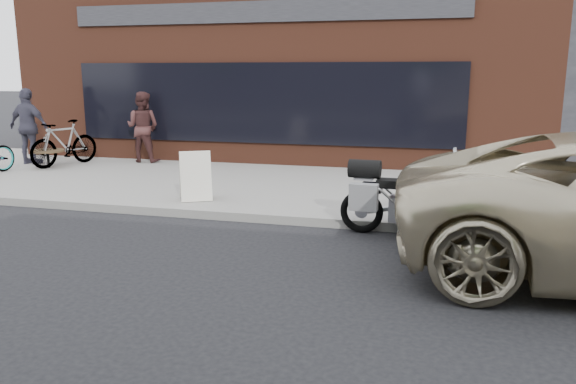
{
  "coord_description": "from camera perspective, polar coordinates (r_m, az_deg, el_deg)",
  "views": [
    {
      "loc": [
        2.26,
        -4.61,
        2.46
      ],
      "look_at": [
        0.37,
        2.68,
        0.85
      ],
      "focal_mm": 35.0,
      "sensor_mm": 36.0,
      "label": 1
    }
  ],
  "objects": [
    {
      "name": "ground",
      "position": [
        5.69,
        -10.77,
        -13.76
      ],
      "size": [
        120.0,
        120.0,
        0.0
      ],
      "primitive_type": "plane",
      "color": "black",
      "rests_on": "ground"
    },
    {
      "name": "near_sidewalk",
      "position": [
        12.06,
        3.45,
        0.64
      ],
      "size": [
        44.0,
        6.0,
        0.15
      ],
      "primitive_type": "cube",
      "color": "gray",
      "rests_on": "ground"
    },
    {
      "name": "storefront",
      "position": [
        19.07,
        1.67,
        11.43
      ],
      "size": [
        14.0,
        10.07,
        4.5
      ],
      "color": "#5C2D1D",
      "rests_on": "ground"
    },
    {
      "name": "motorcycle",
      "position": [
        8.65,
        11.5,
        -0.6
      ],
      "size": [
        2.2,
        0.71,
        1.39
      ],
      "rotation": [
        0.0,
        0.0,
        -0.05
      ],
      "color": "black",
      "rests_on": "ground"
    },
    {
      "name": "bicycle_rear",
      "position": [
        15.2,
        -21.79,
        4.63
      ],
      "size": [
        1.14,
        1.97,
        1.14
      ],
      "primitive_type": "imported",
      "rotation": [
        0.0,
        0.0,
        -0.34
      ],
      "color": "gray",
      "rests_on": "near_sidewalk"
    },
    {
      "name": "sandwich_sign",
      "position": [
        10.48,
        -9.39,
        1.68
      ],
      "size": [
        0.74,
        0.72,
        0.9
      ],
      "rotation": [
        0.0,
        0.0,
        0.48
      ],
      "color": "white",
      "rests_on": "near_sidewalk"
    },
    {
      "name": "cafe_table",
      "position": [
        15.04,
        -23.24,
        3.81
      ],
      "size": [
        0.77,
        0.77,
        0.44
      ],
      "color": "black",
      "rests_on": "near_sidewalk"
    },
    {
      "name": "cafe_patron_left",
      "position": [
        15.17,
        -14.53,
        6.4
      ],
      "size": [
        0.9,
        0.71,
        1.83
      ],
      "primitive_type": "imported",
      "rotation": [
        0.0,
        0.0,
        3.16
      ],
      "color": "#472726",
      "rests_on": "near_sidewalk"
    },
    {
      "name": "cafe_patron_right",
      "position": [
        15.79,
        -24.83,
        6.07
      ],
      "size": [
        1.16,
        0.55,
        1.92
      ],
      "primitive_type": "imported",
      "rotation": [
        0.0,
        0.0,
        3.07
      ],
      "color": "#403E4F",
      "rests_on": "near_sidewalk"
    }
  ]
}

